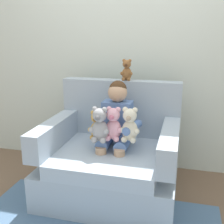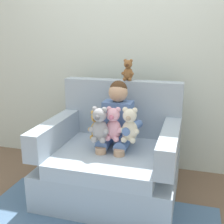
# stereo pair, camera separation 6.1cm
# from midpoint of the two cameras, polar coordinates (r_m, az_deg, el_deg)

# --- Properties ---
(ground_plane) EXTENTS (8.00, 8.00, 0.00)m
(ground_plane) POSITION_cam_midpoint_polar(r_m,az_deg,el_deg) (2.71, -0.94, -16.16)
(ground_plane) COLOR brown
(back_wall) EXTENTS (6.00, 0.10, 2.60)m
(back_wall) POSITION_cam_midpoint_polar(r_m,az_deg,el_deg) (3.03, 2.79, 13.18)
(back_wall) COLOR silver
(back_wall) RESTS_ON ground
(armchair) EXTENTS (1.15, 0.95, 0.99)m
(armchair) POSITION_cam_midpoint_polar(r_m,az_deg,el_deg) (2.60, -0.70, -9.71)
(armchair) COLOR #9EADBC
(armchair) RESTS_ON ground
(seated_child) EXTENTS (0.45, 0.39, 0.82)m
(seated_child) POSITION_cam_midpoint_polar(r_m,az_deg,el_deg) (2.50, 0.04, -2.31)
(seated_child) COLOR #597AB7
(seated_child) RESTS_ON armchair
(plush_cream) EXTENTS (0.17, 0.14, 0.29)m
(plush_cream) POSITION_cam_midpoint_polar(r_m,az_deg,el_deg) (2.34, 2.83, -2.73)
(plush_cream) COLOR silver
(plush_cream) RESTS_ON armchair
(plush_honey) EXTENTS (0.15, 0.12, 0.25)m
(plush_honey) POSITION_cam_midpoint_polar(r_m,az_deg,el_deg) (2.39, -3.78, -2.79)
(plush_honey) COLOR gold
(plush_honey) RESTS_ON armchair
(plush_grey) EXTENTS (0.18, 0.14, 0.30)m
(plush_grey) POSITION_cam_midpoint_polar(r_m,az_deg,el_deg) (2.33, -3.22, -2.70)
(plush_grey) COLOR #9E9EA3
(plush_grey) RESTS_ON armchair
(plush_pink) EXTENTS (0.17, 0.14, 0.29)m
(plush_pink) POSITION_cam_midpoint_polar(r_m,az_deg,el_deg) (2.36, -0.49, -2.54)
(plush_pink) COLOR #EAA8BC
(plush_pink) RESTS_ON armchair
(plush_brown_on_backrest) EXTENTS (0.12, 0.10, 0.20)m
(plush_brown_on_backrest) POSITION_cam_midpoint_polar(r_m,az_deg,el_deg) (2.70, 2.33, 8.33)
(plush_brown_on_backrest) COLOR brown
(plush_brown_on_backrest) RESTS_ON armchair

